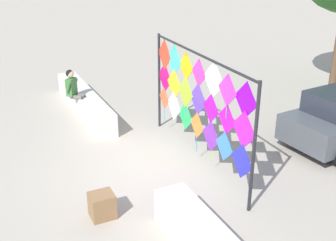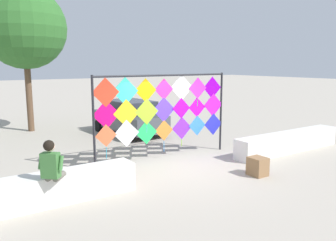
% 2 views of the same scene
% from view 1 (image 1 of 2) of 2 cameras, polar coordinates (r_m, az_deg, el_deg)
% --- Properties ---
extents(ground, '(120.00, 120.00, 0.00)m').
position_cam_1_polar(ground, '(10.00, -2.85, -6.56)').
color(ground, '#ADA393').
extents(plaza_ledge_left, '(4.71, 0.63, 0.67)m').
position_cam_1_polar(plaza_ledge_left, '(13.47, -11.47, 2.59)').
color(plaza_ledge_left, silver).
rests_on(plaza_ledge_left, ground).
extents(kite_display_rack, '(4.72, 0.23, 2.73)m').
position_cam_1_polar(kite_display_rack, '(9.72, 3.96, 3.50)').
color(kite_display_rack, '#232328').
rests_on(kite_display_rack, ground).
extents(seated_vendor, '(0.71, 0.72, 1.52)m').
position_cam_1_polar(seated_vendor, '(12.83, -12.71, 4.10)').
color(seated_vendor, '#666056').
rests_on(seated_vendor, ground).
extents(cardboard_box_large, '(0.43, 0.47, 0.51)m').
position_cam_1_polar(cardboard_box_large, '(8.32, -9.06, -11.48)').
color(cardboard_box_large, olive).
rests_on(cardboard_box_large, ground).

